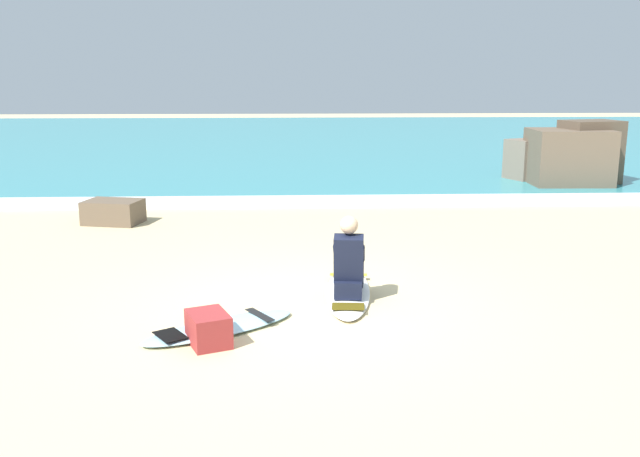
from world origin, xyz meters
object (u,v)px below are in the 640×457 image
surfboard_spare_near (220,327)px  surfer_seated (349,264)px  beach_bag (208,329)px  shoreline_rock (113,212)px  surfboard_main (348,291)px

surfboard_spare_near → surfer_seated: bearing=33.3°
surfboard_spare_near → beach_bag: beach_bag is taller
surfer_seated → shoreline_rock: size_ratio=0.99×
beach_bag → surfboard_spare_near: bearing=79.3°
surfboard_main → surfboard_spare_near: bearing=-141.4°
surfer_seated → surfboard_spare_near: size_ratio=0.55×
surfboard_main → surfer_seated: surfer_seated is taller
surfer_seated → surfboard_main: bearing=85.9°
beach_bag → surfer_seated: bearing=41.1°
surfboard_spare_near → shoreline_rock: shoreline_rock is taller
surfboard_spare_near → shoreline_rock: 5.91m
surfboard_spare_near → surfboard_main: bearing=38.6°
surfboard_spare_near → beach_bag: bearing=-100.7°
surfboard_main → surfboard_spare_near: size_ratio=1.24×
surfer_seated → beach_bag: 2.00m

